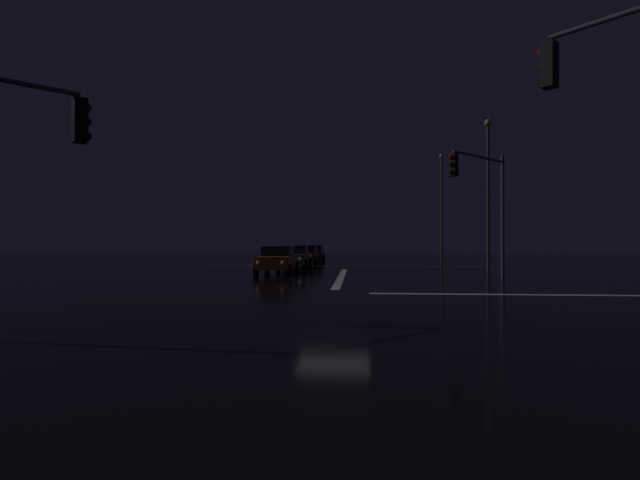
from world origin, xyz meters
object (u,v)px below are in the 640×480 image
object	(u,v)px
sedan_orange	(278,260)
sedan_blue	(313,253)
traffic_signal_ne	(483,191)
sedan_gray	(295,257)
streetlamp_right_near	(488,184)
streetlamp_right_far	(442,200)
sedan_red	(306,255)

from	to	relation	value
sedan_orange	sedan_blue	world-z (taller)	same
traffic_signal_ne	sedan_orange	bearing A→B (deg)	163.16
sedan_gray	streetlamp_right_near	bearing A→B (deg)	-11.17
sedan_orange	streetlamp_right_near	bearing A→B (deg)	14.63
sedan_blue	streetlamp_right_near	size ratio (longest dim) A/B	0.46
sedan_gray	sedan_orange	bearing A→B (deg)	-92.33
streetlamp_right_near	streetlamp_right_far	world-z (taller)	streetlamp_right_far
streetlamp_right_near	streetlamp_right_far	xyz separation A→B (m)	(0.00, 16.00, 0.44)
sedan_gray	streetlamp_right_far	bearing A→B (deg)	47.38
sedan_gray	traffic_signal_ne	xyz separation A→B (m)	(10.42, -9.00, 3.51)
sedan_gray	sedan_red	world-z (taller)	same
traffic_signal_ne	streetlamp_right_far	size ratio (longest dim) A/B	0.60
traffic_signal_ne	sedan_gray	bearing A→B (deg)	139.19
traffic_signal_ne	streetlamp_right_near	distance (m)	6.94
streetlamp_right_far	streetlamp_right_near	bearing A→B (deg)	-90.00
streetlamp_right_near	sedan_gray	bearing A→B (deg)	168.83
sedan_blue	sedan_red	bearing A→B (deg)	-90.96
sedan_gray	streetlamp_right_near	xyz separation A→B (m)	(12.46, -2.46, 4.64)
sedan_orange	sedan_gray	distance (m)	5.78
sedan_orange	streetlamp_right_far	bearing A→B (deg)	56.68
sedan_gray	sedan_blue	size ratio (longest dim) A/B	1.00
streetlamp_right_near	sedan_blue	bearing A→B (deg)	130.33
sedan_orange	traffic_signal_ne	bearing A→B (deg)	-16.84
sedan_orange	sedan_red	distance (m)	12.09
sedan_gray	traffic_signal_ne	size ratio (longest dim) A/B	0.70
traffic_signal_ne	streetlamp_right_near	size ratio (longest dim) A/B	0.66
sedan_red	streetlamp_right_near	distance (m)	15.86
sedan_blue	traffic_signal_ne	world-z (taller)	traffic_signal_ne
sedan_gray	sedan_red	bearing A→B (deg)	89.19
sedan_gray	sedan_red	distance (m)	6.31
streetlamp_right_near	streetlamp_right_far	distance (m)	16.01
traffic_signal_ne	streetlamp_right_near	xyz separation A→B (m)	(2.04, 6.54, 1.13)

